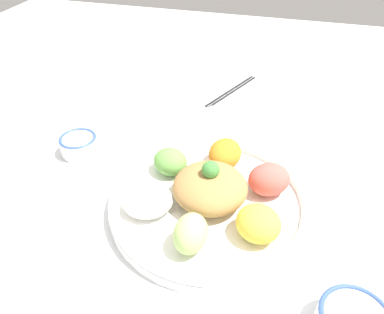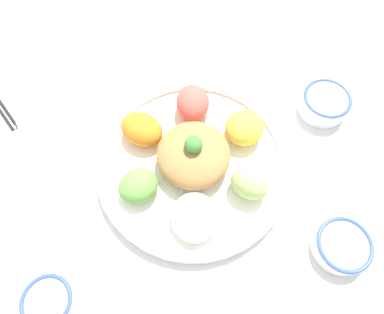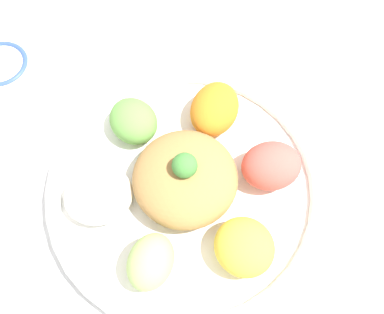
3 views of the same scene
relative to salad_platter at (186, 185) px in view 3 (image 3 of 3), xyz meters
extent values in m
plane|color=white|center=(-0.02, 0.01, -0.03)|extent=(2.40, 2.40, 0.00)
cylinder|color=white|center=(0.00, 0.00, -0.02)|extent=(0.37, 0.37, 0.02)
torus|color=white|center=(0.00, 0.00, 0.00)|extent=(0.37, 0.37, 0.02)
ellipsoid|color=orange|center=(0.00, -0.11, 0.02)|extent=(0.07, 0.09, 0.05)
ellipsoid|color=#6BAD4C|center=(0.10, -0.06, 0.02)|extent=(0.09, 0.09, 0.05)
ellipsoid|color=white|center=(0.10, 0.05, 0.01)|extent=(0.12, 0.11, 0.04)
ellipsoid|color=#B7DB7A|center=(0.01, 0.11, 0.02)|extent=(0.06, 0.07, 0.06)
ellipsoid|color=yellow|center=(-0.09, 0.06, 0.02)|extent=(0.10, 0.10, 0.06)
ellipsoid|color=#E55B51|center=(-0.10, -0.05, 0.02)|extent=(0.10, 0.09, 0.06)
ellipsoid|color=#AD7F47|center=(0.00, 0.00, 0.02)|extent=(0.13, 0.13, 0.06)
sphere|color=#478E3D|center=(0.00, 0.00, 0.06)|extent=(0.03, 0.03, 0.03)
cylinder|color=white|center=(0.32, -0.09, -0.01)|extent=(0.08, 0.08, 0.04)
torus|color=#38569E|center=(0.32, -0.09, 0.01)|extent=(0.08, 0.08, 0.01)
cylinder|color=#5B3319|center=(0.32, -0.09, 0.01)|extent=(0.07, 0.07, 0.00)
cube|color=silver|center=(0.08, -0.33, -0.03)|extent=(0.03, 0.09, 0.01)
ellipsoid|color=silver|center=(0.06, -0.27, -0.03)|extent=(0.05, 0.05, 0.01)
camera|label=1|loc=(-0.10, 0.49, 0.47)|focal=35.00mm
camera|label=2|loc=(0.22, 0.11, 0.55)|focal=30.00mm
camera|label=3|loc=(-0.07, 0.20, 0.55)|focal=42.00mm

